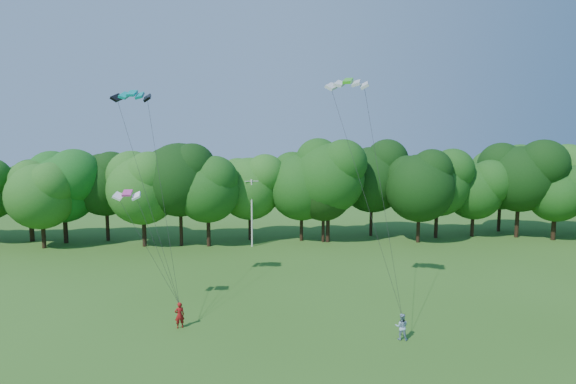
{
  "coord_description": "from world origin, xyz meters",
  "views": [
    {
      "loc": [
        -2.35,
        -20.49,
        12.78
      ],
      "look_at": [
        -0.11,
        13.0,
        8.85
      ],
      "focal_mm": 28.0,
      "sensor_mm": 36.0,
      "label": 1
    }
  ],
  "objects": [
    {
      "name": "utility_pole",
      "position": [
        -3.13,
        32.51,
        4.16
      ],
      "size": [
        1.6,
        0.4,
        8.09
      ],
      "rotation": [
        0.0,
        0.0,
        0.2
      ],
      "color": "silver",
      "rests_on": "ground"
    },
    {
      "name": "tree_back_west",
      "position": [
        -26.24,
        35.93,
        8.19
      ],
      "size": [
        9.02,
        9.02,
        13.12
      ],
      "color": "#382616",
      "rests_on": "ground"
    },
    {
      "name": "kite_teal",
      "position": [
        -11.7,
        14.37,
        16.22
      ],
      "size": [
        2.8,
        1.28,
        0.6
      ],
      "rotation": [
        0.0,
        0.0,
        -0.02
      ],
      "color": "#048D8A",
      "rests_on": "ground"
    },
    {
      "name": "tree_back_east",
      "position": [
        31.26,
        39.26,
        7.74
      ],
      "size": [
        8.53,
        8.53,
        12.4
      ],
      "color": "#392A16",
      "rests_on": "ground"
    },
    {
      "name": "kite_green",
      "position": [
        4.18,
        12.21,
        16.99
      ],
      "size": [
        3.29,
        2.32,
        0.59
      ],
      "rotation": [
        0.0,
        0.0,
        -0.36
      ],
      "color": "green",
      "rests_on": "ground"
    },
    {
      "name": "kite_flyer_right",
      "position": [
        6.76,
        6.51,
        0.86
      ],
      "size": [
        0.99,
        0.87,
        1.72
      ],
      "primitive_type": "imported",
      "rotation": [
        0.0,
        0.0,
        2.84
      ],
      "color": "#90ADC7",
      "rests_on": "ground"
    },
    {
      "name": "kite_flyer_left",
      "position": [
        -7.76,
        9.29,
        0.9
      ],
      "size": [
        0.77,
        0.64,
        1.8
      ],
      "primitive_type": "imported",
      "rotation": [
        0.0,
        0.0,
        3.51
      ],
      "color": "maroon",
      "rests_on": "ground"
    },
    {
      "name": "kite_pink",
      "position": [
        -11.61,
        11.73,
        9.02
      ],
      "size": [
        1.89,
        0.98,
        0.42
      ],
      "rotation": [
        0.0,
        0.0,
        0.05
      ],
      "color": "#D13A9A",
      "rests_on": "ground"
    },
    {
      "name": "tree_back_center",
      "position": [
        5.73,
        34.29,
        7.13
      ],
      "size": [
        7.85,
        7.85,
        11.42
      ],
      "color": "black",
      "rests_on": "ground"
    }
  ]
}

